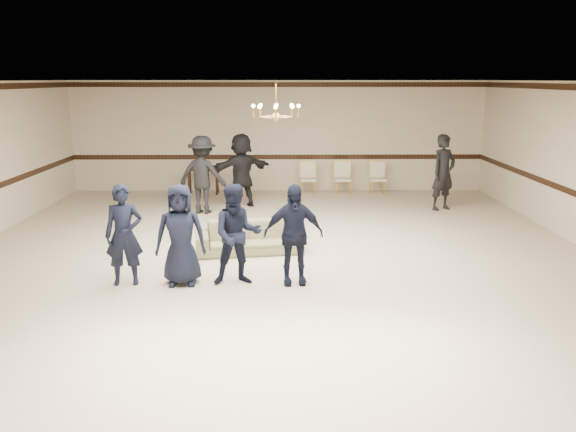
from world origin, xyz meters
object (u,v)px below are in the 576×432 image
boy_c (237,235)px  banquet_chair_mid (343,179)px  boy_a (124,235)px  adult_mid (241,170)px  boy_b (181,235)px  banquet_chair_right (378,179)px  console_table (203,181)px  banquet_chair_left (308,179)px  adult_right (443,172)px  settee (249,237)px  chandelier (276,99)px  adult_left (203,175)px  boy_d (293,235)px

boy_c → banquet_chair_mid: boy_c is taller
boy_a → adult_mid: size_ratio=0.86×
boy_b → adult_mid: bearing=80.3°
banquet_chair_right → console_table: 5.00m
banquet_chair_left → banquet_chair_right: size_ratio=1.00×
boy_a → banquet_chair_right: (5.27, 7.21, -0.35)m
boy_b → boy_c: 0.90m
boy_a → boy_c: (1.80, 0.00, 0.00)m
console_table → banquet_chair_right: bearing=-1.1°
boy_a → adult_right: (6.58, 5.34, 0.13)m
boy_c → adult_right: (4.78, 5.34, 0.13)m
boy_a → adult_mid: bearing=68.6°
adult_right → adult_mid: bearing=146.7°
boy_b → boy_a: bearing=176.1°
boy_a → settee: size_ratio=0.81×
boy_b → settee: boy_b is taller
chandelier → banquet_chair_left: bearing=80.8°
boy_b → console_table: boy_b is taller
adult_left → banquet_chair_right: adult_left is taller
banquet_chair_left → banquet_chair_right: 2.00m
chandelier → banquet_chair_right: chandelier is taller
boy_a → adult_right: size_ratio=0.86×
chandelier → adult_right: chandelier is taller
boy_a → boy_c: 1.80m
adult_left → adult_right: same height
chandelier → adult_left: 4.06m
boy_b → settee: size_ratio=0.81×
boy_b → banquet_chair_left: (2.37, 7.21, -0.35)m
adult_left → adult_mid: size_ratio=1.00×
boy_a → adult_left: adult_left is taller
boy_c → banquet_chair_mid: size_ratio=1.73×
boy_c → settee: boy_c is taller
adult_left → banquet_chair_left: (2.68, 2.17, -0.48)m
console_table → adult_left: bearing=-81.2°
boy_d → banquet_chair_right: 7.66m
adult_mid → boy_d: bearing=71.9°
banquet_chair_mid → adult_mid: bearing=-146.5°
chandelier → boy_c: bearing=-107.4°
chandelier → banquet_chair_right: (2.85, 5.24, -2.40)m
banquet_chair_mid → console_table: banquet_chair_mid is taller
chandelier → boy_b: size_ratio=0.57×
chandelier → settee: bearing=-155.3°
boy_c → adult_right: size_ratio=0.86×
adult_mid → settee: bearing=65.7°
banquet_chair_right → adult_right: bearing=-54.7°
boy_c → adult_left: (-1.22, 5.04, 0.13)m
console_table → boy_b: bearing=-84.0°
settee → boy_c: bearing=-101.7°
boy_b → banquet_chair_left: boy_b is taller
boy_b → console_table: 7.45m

